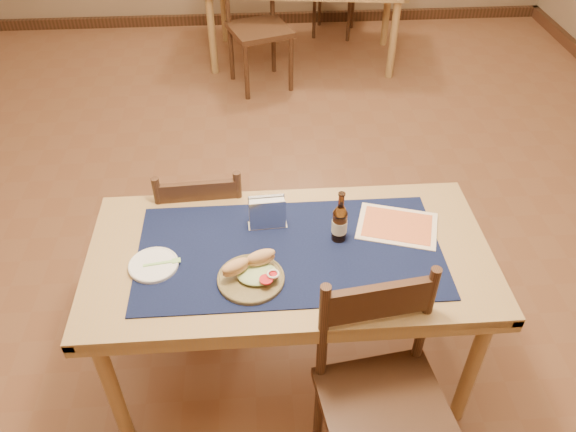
{
  "coord_description": "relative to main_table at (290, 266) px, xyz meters",
  "views": [
    {
      "loc": [
        -0.12,
        -2.4,
        2.3
      ],
      "look_at": [
        0.0,
        -0.7,
        0.85
      ],
      "focal_mm": 35.0,
      "sensor_mm": 36.0,
      "label": 1
    }
  ],
  "objects": [
    {
      "name": "main_table",
      "position": [
        0.0,
        0.0,
        0.0
      ],
      "size": [
        1.6,
        0.8,
        0.75
      ],
      "color": "#9F7B4B",
      "rests_on": "ground"
    },
    {
      "name": "chair_back_near",
      "position": [
        -0.05,
        2.93,
        -0.15
      ],
      "size": [
        0.58,
        0.58,
        0.99
      ],
      "color": "#452718",
      "rests_on": "ground"
    },
    {
      "name": "placemat",
      "position": [
        0.0,
        0.0,
        0.09
      ],
      "size": [
        1.2,
        0.6,
        0.01
      ],
      "primitive_type": "cube",
      "color": "#0F173A",
      "rests_on": "main_table"
    },
    {
      "name": "baseboard",
      "position": [
        0.0,
        0.8,
        -0.62
      ],
      "size": [
        6.0,
        7.0,
        0.1
      ],
      "color": "#452718",
      "rests_on": "ground"
    },
    {
      "name": "beer_bottle",
      "position": [
        0.2,
        0.06,
        0.17
      ],
      "size": [
        0.06,
        0.06,
        0.23
      ],
      "color": "#47260C",
      "rests_on": "placemat"
    },
    {
      "name": "menu_card",
      "position": [
        0.46,
        0.11,
        0.09
      ],
      "size": [
        0.38,
        0.32,
        0.01
      ],
      "color": "#F8DFBC",
      "rests_on": "placemat"
    },
    {
      "name": "room",
      "position": [
        0.0,
        0.8,
        0.73
      ],
      "size": [
        6.04,
        7.04,
        2.84
      ],
      "color": "brown",
      "rests_on": "ground"
    },
    {
      "name": "chair_main_near",
      "position": [
        0.3,
        -0.51,
        -0.17
      ],
      "size": [
        0.5,
        0.5,
        0.96
      ],
      "color": "#452718",
      "rests_on": "ground"
    },
    {
      "name": "fork",
      "position": [
        -0.48,
        -0.05,
        0.1
      ],
      "size": [
        0.14,
        0.04,
        0.0
      ],
      "color": "#A0E27C",
      "rests_on": "side_plate"
    },
    {
      "name": "sandwich_plate",
      "position": [
        -0.15,
        -0.14,
        0.11
      ],
      "size": [
        0.25,
        0.25,
        0.1
      ],
      "color": "olive",
      "rests_on": "placemat"
    },
    {
      "name": "side_plate",
      "position": [
        -0.53,
        -0.05,
        0.1
      ],
      "size": [
        0.19,
        0.19,
        0.02
      ],
      "color": "white",
      "rests_on": "placemat"
    },
    {
      "name": "napkin_holder",
      "position": [
        -0.08,
        0.16,
        0.15
      ],
      "size": [
        0.16,
        0.07,
        0.14
      ],
      "color": "silver",
      "rests_on": "placemat"
    },
    {
      "name": "chair_main_far",
      "position": [
        -0.38,
        0.5,
        -0.21
      ],
      "size": [
        0.43,
        0.43,
        0.88
      ],
      "color": "#452718",
      "rests_on": "ground"
    }
  ]
}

